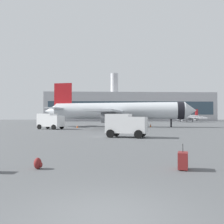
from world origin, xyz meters
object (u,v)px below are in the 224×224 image
Objects in this scene: safety_cone_mid at (56,126)px; safety_cone_far at (77,126)px; airplane_at_gate at (117,111)px; cargo_van at (126,124)px; service_truck at (50,121)px; safety_cone_near at (151,125)px; airplane_taxiing at (188,118)px; rolling_suitcase at (183,160)px; traveller_backpack at (38,163)px.

safety_cone_mid is 1.00× the size of safety_cone_far.
airplane_at_gate is at bearing 24.79° from safety_cone_far.
safety_cone_mid and safety_cone_far have the same top height.
service_truck is at bearing 124.69° from cargo_van.
cargo_van is 29.17m from safety_cone_near.
service_truck is 8.63× the size of safety_cone_far.
airplane_taxiing is 68.93m from safety_cone_mid.
safety_cone_mid is at bearing 115.23° from cargo_van.
traveller_backpack is (-6.21, 0.43, -0.16)m from rolling_suitcase.
safety_cone_near is at bearing 25.50° from service_truck.
service_truck reaches higher than safety_cone_near.
safety_cone_near is at bearing 14.64° from safety_cone_far.
airplane_taxiing is 98.00m from rolling_suitcase.
traveller_backpack is (7.82, -43.14, -0.07)m from safety_cone_mid.
safety_cone_far is 0.56× the size of rolling_suitcase.
safety_cone_far is at bearing 108.59° from cargo_van.
cargo_van is 24.76m from safety_cone_far.
safety_cone_far is 38.56m from traveller_backpack.
cargo_van reaches higher than traveller_backpack.
traveller_backpack is (-5.42, -15.04, -1.22)m from cargo_van.
rolling_suitcase is (14.03, -43.57, 0.09)m from safety_cone_mid.
airplane_taxiing is 3.26× the size of service_truck.
rolling_suitcase is at bearing -3.98° from traveller_backpack.
service_truck reaches higher than rolling_suitcase.
airplane_at_gate reaches higher than safety_cone_mid.
safety_cone_mid reaches higher than traveller_backpack.
airplane_at_gate reaches higher than cargo_van.
cargo_van is 15.53m from rolling_suitcase.
safety_cone_mid is (-14.06, 0.64, -3.36)m from airplane_at_gate.
cargo_van reaches higher than safety_cone_far.
safety_cone_far is at bearing 93.66° from traveller_backpack.
airplane_at_gate reaches higher than safety_cone_near.
airplane_at_gate reaches higher than rolling_suitcase.
rolling_suitcase reaches higher than safety_cone_far.
safety_cone_near is 22.02m from safety_cone_mid.
airplane_taxiing is at bearing 64.26° from cargo_van.
rolling_suitcase is (0.79, -15.47, -1.06)m from cargo_van.
rolling_suitcase is at bearing -111.39° from airplane_taxiing.
airplane_taxiing is at bearing 53.53° from airplane_at_gate.
safety_cone_near is at bearing -120.04° from airplane_taxiing.
service_truck is at bearing -143.45° from airplane_at_gate.
airplane_taxiing is 68.65m from safety_cone_far.
safety_cone_mid is at bearing 100.27° from traveller_backpack.
airplane_taxiing is at bearing 68.61° from rolling_suitcase.
service_truck is at bearing -84.71° from safety_cone_mid.
service_truck is 8.64× the size of safety_cone_mid.
airplane_taxiing is at bearing 49.68° from safety_cone_far.
service_truck is 7.76× the size of safety_cone_near.
service_truck is at bearing -154.50° from safety_cone_near.
airplane_at_gate is 32.27× the size of rolling_suitcase.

